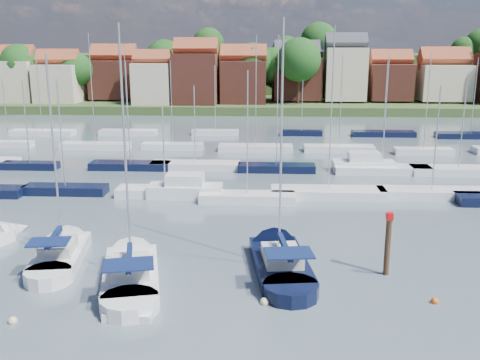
{
  "coord_description": "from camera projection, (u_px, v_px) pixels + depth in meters",
  "views": [
    {
      "loc": [
        2.44,
        -28.56,
        13.77
      ],
      "look_at": [
        0.21,
        14.0,
        3.22
      ],
      "focal_mm": 40.0,
      "sensor_mm": 36.0,
      "label": 1
    }
  ],
  "objects": [
    {
      "name": "far_shore_town",
      "position": [
        268.0,
        80.0,
        158.5
      ],
      "size": [
        212.46,
        90.0,
        22.27
      ],
      "color": "#3B4D26",
      "rests_on": "ground"
    },
    {
      "name": "buoy_f",
      "position": [
        435.0,
        303.0,
        29.68
      ],
      "size": [
        0.43,
        0.43,
        0.43
      ],
      "primitive_type": "sphere",
      "color": "#D85914",
      "rests_on": "ground"
    },
    {
      "name": "buoy_b",
      "position": [
        13.0,
        323.0,
        27.53
      ],
      "size": [
        0.47,
        0.47,
        0.47
      ],
      "primitive_type": "sphere",
      "color": "beige",
      "rests_on": "ground"
    },
    {
      "name": "ground",
      "position": [
        249.0,
        156.0,
        69.89
      ],
      "size": [
        260.0,
        260.0,
        0.0
      ],
      "primitive_type": "plane",
      "color": "#415159",
      "rests_on": "ground"
    },
    {
      "name": "buoy_d",
      "position": [
        265.0,
        304.0,
        29.58
      ],
      "size": [
        0.52,
        0.52,
        0.52
      ],
      "primitive_type": "sphere",
      "color": "beige",
      "rests_on": "ground"
    },
    {
      "name": "sailboat_navy",
      "position": [
        277.0,
        256.0,
        35.51
      ],
      "size": [
        4.81,
        12.54,
        16.89
      ],
      "rotation": [
        0.0,
        0.0,
        1.7
      ],
      "color": "black",
      "rests_on": "ground"
    },
    {
      "name": "buoy_e",
      "position": [
        287.0,
        253.0,
        36.88
      ],
      "size": [
        0.51,
        0.51,
        0.51
      ],
      "primitive_type": "sphere",
      "color": "#D85914",
      "rests_on": "ground"
    },
    {
      "name": "sailboat_centre",
      "position": [
        132.0,
        266.0,
        33.8
      ],
      "size": [
        5.87,
        12.55,
        16.47
      ],
      "rotation": [
        0.0,
        0.0,
        1.8
      ],
      "color": "silver",
      "rests_on": "ground"
    },
    {
      "name": "marina_field",
      "position": [
        263.0,
        161.0,
        64.99
      ],
      "size": [
        79.62,
        41.41,
        15.93
      ],
      "color": "silver",
      "rests_on": "ground"
    },
    {
      "name": "sailboat_left",
      "position": [
        65.0,
        250.0,
        36.54
      ],
      "size": [
        4.41,
        11.0,
        14.58
      ],
      "rotation": [
        0.0,
        0.0,
        1.72
      ],
      "color": "silver",
      "rests_on": "ground"
    },
    {
      "name": "timber_piling",
      "position": [
        387.0,
        259.0,
        33.17
      ],
      "size": [
        0.4,
        0.4,
        6.29
      ],
      "color": "#4C331E",
      "rests_on": "ground"
    },
    {
      "name": "buoy_c",
      "position": [
        117.0,
        295.0,
        30.65
      ],
      "size": [
        0.52,
        0.52,
        0.52
      ],
      "primitive_type": "sphere",
      "color": "#D85914",
      "rests_on": "ground"
    },
    {
      "name": "tender",
      "position": [
        129.0,
        315.0,
        27.93
      ],
      "size": [
        2.58,
        1.24,
        0.55
      ],
      "rotation": [
        0.0,
        0.0,
        -0.02
      ],
      "color": "silver",
      "rests_on": "ground"
    }
  ]
}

